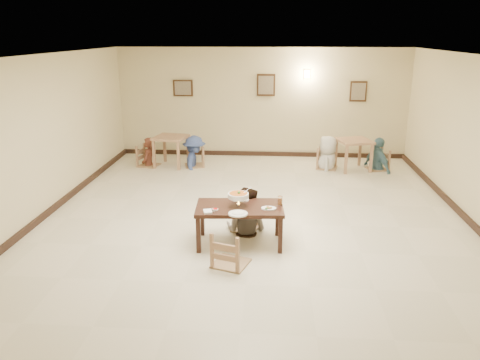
# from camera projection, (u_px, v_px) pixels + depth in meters

# --- Properties ---
(floor) EXTENTS (10.00, 10.00, 0.00)m
(floor) POSITION_uv_depth(u_px,v_px,m) (253.00, 223.00, 8.66)
(floor) COLOR beige
(floor) RESTS_ON ground
(ceiling) EXTENTS (10.00, 10.00, 0.00)m
(ceiling) POSITION_uv_depth(u_px,v_px,m) (255.00, 56.00, 7.76)
(ceiling) COLOR white
(ceiling) RESTS_ON wall_back
(wall_back) EXTENTS (10.00, 0.00, 10.00)m
(wall_back) POSITION_uv_depth(u_px,v_px,m) (262.00, 103.00, 12.96)
(wall_back) COLOR beige
(wall_back) RESTS_ON floor
(wall_front) EXTENTS (10.00, 0.00, 10.00)m
(wall_front) POSITION_uv_depth(u_px,v_px,m) (224.00, 299.00, 3.46)
(wall_front) COLOR beige
(wall_front) RESTS_ON floor
(wall_left) EXTENTS (0.00, 10.00, 10.00)m
(wall_left) POSITION_uv_depth(u_px,v_px,m) (34.00, 141.00, 8.49)
(wall_left) COLOR beige
(wall_left) RESTS_ON floor
(baseboard_back) EXTENTS (8.00, 0.06, 0.12)m
(baseboard_back) POSITION_uv_depth(u_px,v_px,m) (261.00, 154.00, 13.37)
(baseboard_back) COLOR black
(baseboard_back) RESTS_ON floor
(baseboard_left) EXTENTS (0.06, 10.00, 0.12)m
(baseboard_left) POSITION_uv_depth(u_px,v_px,m) (46.00, 214.00, 8.92)
(baseboard_left) COLOR black
(baseboard_left) RESTS_ON floor
(baseboard_right) EXTENTS (0.06, 10.00, 0.12)m
(baseboard_right) POSITION_uv_depth(u_px,v_px,m) (475.00, 226.00, 8.37)
(baseboard_right) COLOR black
(baseboard_right) RESTS_ON floor
(picture_a) EXTENTS (0.55, 0.04, 0.45)m
(picture_a) POSITION_uv_depth(u_px,v_px,m) (183.00, 88.00, 12.96)
(picture_a) COLOR #331E10
(picture_a) RESTS_ON wall_back
(picture_b) EXTENTS (0.50, 0.04, 0.60)m
(picture_b) POSITION_uv_depth(u_px,v_px,m) (266.00, 85.00, 12.76)
(picture_b) COLOR #331E10
(picture_b) RESTS_ON wall_back
(picture_c) EXTENTS (0.45, 0.04, 0.55)m
(picture_c) POSITION_uv_depth(u_px,v_px,m) (358.00, 91.00, 12.64)
(picture_c) COLOR #331E10
(picture_c) RESTS_ON wall_back
(wall_sconce) EXTENTS (0.16, 0.05, 0.22)m
(wall_sconce) POSITION_uv_depth(u_px,v_px,m) (307.00, 74.00, 12.60)
(wall_sconce) COLOR #FFD88C
(wall_sconce) RESTS_ON wall_back
(main_table) EXTENTS (1.47, 0.89, 0.67)m
(main_table) POSITION_uv_depth(u_px,v_px,m) (240.00, 211.00, 7.66)
(main_table) COLOR #331B12
(main_table) RESTS_ON floor
(chair_far) EXTENTS (0.43, 0.43, 0.91)m
(chair_far) POSITION_uv_depth(u_px,v_px,m) (245.00, 206.00, 8.26)
(chair_far) COLOR #A78258
(chair_far) RESTS_ON floor
(chair_near) EXTENTS (0.50, 0.50, 1.06)m
(chair_near) POSITION_uv_depth(u_px,v_px,m) (231.00, 232.00, 6.97)
(chair_near) COLOR #A78258
(chair_near) RESTS_ON floor
(main_diner) EXTENTS (0.97, 0.86, 1.64)m
(main_diner) POSITION_uv_depth(u_px,v_px,m) (246.00, 188.00, 8.07)
(main_diner) COLOR gray
(main_diner) RESTS_ON floor
(curry_warmer) EXTENTS (0.38, 0.34, 0.31)m
(curry_warmer) POSITION_uv_depth(u_px,v_px,m) (238.00, 196.00, 7.59)
(curry_warmer) COLOR silver
(curry_warmer) RESTS_ON main_table
(rice_plate_far) EXTENTS (0.30, 0.30, 0.07)m
(rice_plate_far) POSITION_uv_depth(u_px,v_px,m) (240.00, 199.00, 7.91)
(rice_plate_far) COLOR white
(rice_plate_far) RESTS_ON main_table
(rice_plate_near) EXTENTS (0.30, 0.30, 0.07)m
(rice_plate_near) POSITION_uv_depth(u_px,v_px,m) (238.00, 213.00, 7.29)
(rice_plate_near) COLOR white
(rice_plate_near) RESTS_ON main_table
(fried_plate) EXTENTS (0.24, 0.24, 0.05)m
(fried_plate) POSITION_uv_depth(u_px,v_px,m) (269.00, 208.00, 7.51)
(fried_plate) COLOR white
(fried_plate) RESTS_ON main_table
(chili_dish) EXTENTS (0.10, 0.10, 0.02)m
(chili_dish) POSITION_uv_depth(u_px,v_px,m) (215.00, 209.00, 7.47)
(chili_dish) COLOR white
(chili_dish) RESTS_ON main_table
(napkin_cutlery) EXTENTS (0.19, 0.27, 0.03)m
(napkin_cutlery) POSITION_uv_depth(u_px,v_px,m) (208.00, 211.00, 7.37)
(napkin_cutlery) COLOR white
(napkin_cutlery) RESTS_ON main_table
(drink_glass) EXTENTS (0.08, 0.08, 0.15)m
(drink_glass) POSITION_uv_depth(u_px,v_px,m) (280.00, 201.00, 7.68)
(drink_glass) COLOR white
(drink_glass) RESTS_ON main_table
(bg_table_left) EXTENTS (0.93, 0.93, 0.80)m
(bg_table_left) POSITION_uv_depth(u_px,v_px,m) (171.00, 141.00, 12.19)
(bg_table_left) COLOR #A37756
(bg_table_left) RESTS_ON floor
(bg_table_right) EXTENTS (0.96, 0.96, 0.79)m
(bg_table_right) POSITION_uv_depth(u_px,v_px,m) (354.00, 145.00, 11.85)
(bg_table_right) COLOR #A37756
(bg_table_right) RESTS_ON floor
(bg_chair_ll) EXTENTS (0.49, 0.49, 1.05)m
(bg_chair_ll) POSITION_uv_depth(u_px,v_px,m) (148.00, 147.00, 12.22)
(bg_chair_ll) COLOR #A78258
(bg_chair_ll) RESTS_ON floor
(bg_chair_lr) EXTENTS (0.49, 0.49, 1.05)m
(bg_chair_lr) POSITION_uv_depth(u_px,v_px,m) (194.00, 147.00, 12.20)
(bg_chair_lr) COLOR #A78258
(bg_chair_lr) RESTS_ON floor
(bg_chair_rl) EXTENTS (0.50, 0.50, 1.06)m
(bg_chair_rl) POSITION_uv_depth(u_px,v_px,m) (328.00, 148.00, 12.00)
(bg_chair_rl) COLOR #A78258
(bg_chair_rl) RESTS_ON floor
(bg_chair_rr) EXTENTS (0.46, 0.46, 0.99)m
(bg_chair_rr) POSITION_uv_depth(u_px,v_px,m) (379.00, 151.00, 11.91)
(bg_chair_rr) COLOR #A78258
(bg_chair_rr) RESTS_ON floor
(bg_diner_a) EXTENTS (0.41, 0.58, 1.52)m
(bg_diner_a) POSITION_uv_depth(u_px,v_px,m) (147.00, 138.00, 12.15)
(bg_diner_a) COLOR brown
(bg_diner_a) RESTS_ON floor
(bg_diner_b) EXTENTS (0.68, 1.09, 1.62)m
(bg_diner_b) POSITION_uv_depth(u_px,v_px,m) (194.00, 136.00, 12.11)
(bg_diner_b) COLOR #485F9C
(bg_diner_b) RESTS_ON floor
(bg_diner_c) EXTENTS (0.65, 0.90, 1.70)m
(bg_diner_c) POSITION_uv_depth(u_px,v_px,m) (329.00, 136.00, 11.90)
(bg_diner_c) COLOR silver
(bg_diner_c) RESTS_ON floor
(bg_diner_d) EXTENTS (0.81, 1.05, 1.67)m
(bg_diner_d) POSITION_uv_depth(u_px,v_px,m) (380.00, 138.00, 11.81)
(bg_diner_d) COLOR teal
(bg_diner_d) RESTS_ON floor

